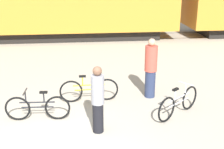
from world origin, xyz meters
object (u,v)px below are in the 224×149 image
object	(u,v)px
bicycle_black	(38,107)
person_in_grey	(98,100)
bicycle_silver	(179,103)
bicycle_yellow	(89,90)
person_in_red	(151,68)

from	to	relation	value
bicycle_black	person_in_grey	size ratio (longest dim) A/B	1.01
bicycle_black	person_in_grey	world-z (taller)	person_in_grey
bicycle_silver	bicycle_yellow	size ratio (longest dim) A/B	0.81
bicycle_yellow	person_in_red	world-z (taller)	person_in_red
bicycle_black	bicycle_silver	distance (m)	3.75
bicycle_black	bicycle_yellow	size ratio (longest dim) A/B	0.97
bicycle_silver	bicycle_yellow	bearing A→B (deg)	153.52
bicycle_yellow	person_in_grey	xyz separation A→B (m)	(0.15, -1.84, 0.49)
person_in_grey	bicycle_silver	bearing A→B (deg)	155.47
person_in_red	bicycle_silver	bearing A→B (deg)	27.30
bicycle_silver	person_in_red	world-z (taller)	person_in_red
person_in_red	bicycle_yellow	bearing A→B (deg)	-78.33
bicycle_yellow	person_in_red	xyz separation A→B (m)	(1.87, 0.15, 0.56)
person_in_red	person_in_grey	xyz separation A→B (m)	(-1.72, -1.99, -0.07)
bicycle_black	bicycle_silver	bearing A→B (deg)	-1.83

